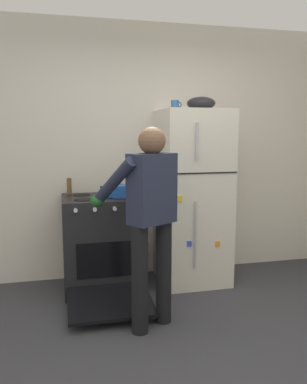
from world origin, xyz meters
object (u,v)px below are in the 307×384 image
at_px(stove_range, 102,244).
at_px(mixing_bowl, 201,103).
at_px(refrigerator, 192,197).
at_px(red_pot, 118,191).
at_px(coffee_mug, 175,105).
at_px(pepper_mill, 69,186).
at_px(person_cook, 148,210).

bearing_deg(stove_range, mixing_bowl, 1.01).
xyz_separation_m(refrigerator, red_pot, (-0.79, -0.05, 0.10)).
height_order(coffee_mug, pepper_mill, coffee_mug).
xyz_separation_m(refrigerator, mixing_bowl, (0.08, 0.00, 0.96)).
relative_size(red_pot, pepper_mill, 2.07).
relative_size(person_cook, mixing_bowl, 5.52).
bearing_deg(mixing_bowl, refrigerator, -179.78).
xyz_separation_m(refrigerator, stove_range, (-0.95, -0.02, -0.44)).
distance_m(refrigerator, pepper_mill, 1.27).
relative_size(stove_range, pepper_mill, 7.47).
bearing_deg(coffee_mug, red_pot, -170.67).
bearing_deg(person_cook, pepper_mill, 118.23).
height_order(red_pot, mixing_bowl, mixing_bowl).
distance_m(pepper_mill, mixing_bowl, 1.58).
bearing_deg(refrigerator, pepper_mill, 170.87).
relative_size(pepper_mill, mixing_bowl, 0.57).
distance_m(refrigerator, coffee_mug, 0.96).
xyz_separation_m(person_cook, red_pot, (-0.12, 0.83, 0.03)).
height_order(refrigerator, pepper_mill, refrigerator).
bearing_deg(red_pot, pepper_mill, 151.48).
height_order(red_pot, pepper_mill, pepper_mill).
bearing_deg(coffee_mug, person_cook, -117.52).
distance_m(refrigerator, person_cook, 1.11).
bearing_deg(coffee_mug, mixing_bowl, -10.99).
height_order(refrigerator, stove_range, refrigerator).
relative_size(refrigerator, mixing_bowl, 6.16).
height_order(refrigerator, red_pot, refrigerator).
height_order(stove_range, red_pot, red_pot).
relative_size(red_pot, coffee_mug, 3.05).
xyz_separation_m(refrigerator, coffee_mug, (-0.18, 0.05, 0.94)).
distance_m(stove_range, red_pot, 0.56).
bearing_deg(pepper_mill, coffee_mug, -7.99).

